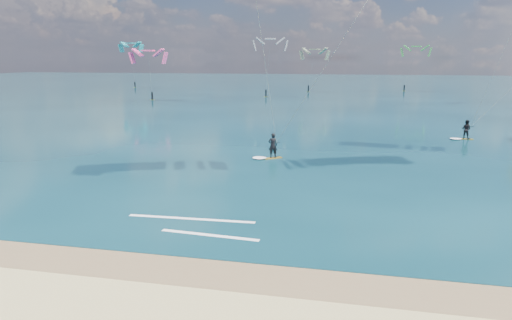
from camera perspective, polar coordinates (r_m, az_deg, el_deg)
The scene contains 6 objects.
ground at distance 52.82m, azimuth 2.34°, elevation 4.39°, with size 320.00×320.00×0.00m, color tan.
wet_sand_strip at distance 18.51m, azimuth -17.30°, elevation -12.17°, with size 320.00×2.40×0.01m, color brown.
sea at distance 116.13m, azimuth 7.60°, elevation 8.83°, with size 320.00×200.00×0.04m, color #082831.
kitesurfer_main at distance 30.89m, azimuth 4.75°, elevation 13.97°, with size 11.79×9.05×16.07m.
shoreline_foam at distance 21.43m, azimuth -7.21°, elevation -8.08°, with size 6.89×2.32×0.01m.
distant_kites at distance 93.35m, azimuth 5.68°, elevation 11.21°, with size 89.53×35.47×12.56m.
Camera 1 is at (8.53, -11.57, 7.61)m, focal length 32.00 mm.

